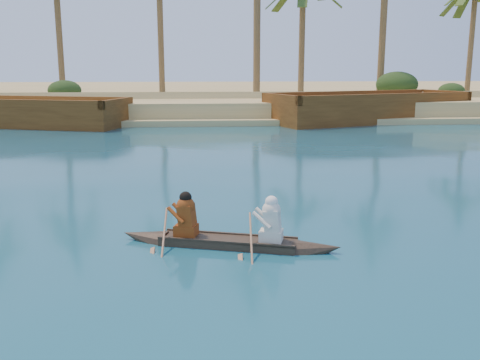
{
  "coord_description": "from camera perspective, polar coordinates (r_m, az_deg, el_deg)",
  "views": [
    {
      "loc": [
        3.41,
        -9.65,
        3.47
      ],
      "look_at": [
        4.4,
        2.69,
        0.85
      ],
      "focal_mm": 40.0,
      "sensor_mm": 36.0,
      "label": 1
    }
  ],
  "objects": [
    {
      "name": "canoe",
      "position": [
        10.59,
        -1.29,
        -5.84
      ],
      "size": [
        4.42,
        1.83,
        1.22
      ],
      "rotation": [
        0.0,
        0.0,
        -0.29
      ],
      "color": "#403023",
      "rests_on": "ground"
    },
    {
      "name": "barge_mid",
      "position": [
        34.84,
        -21.62,
        6.55
      ],
      "size": [
        12.48,
        7.35,
        1.97
      ],
      "rotation": [
        0.0,
        0.0,
        -0.31
      ],
      "color": "brown",
      "rests_on": "ground"
    },
    {
      "name": "sandy_embankment",
      "position": [
        56.71,
        -8.14,
        8.87
      ],
      "size": [
        150.0,
        51.0,
        1.5
      ],
      "color": "tan",
      "rests_on": "ground"
    },
    {
      "name": "ground",
      "position": [
        10.8,
        -22.94,
        -7.78
      ],
      "size": [
        160.0,
        160.0,
        0.0
      ],
      "primitive_type": "plane",
      "color": "#0C374D",
      "rests_on": "ground"
    },
    {
      "name": "palm_grove",
      "position": [
        45.0,
        -9.37,
        17.58
      ],
      "size": [
        110.0,
        14.0,
        16.0
      ],
      "primitive_type": null,
      "color": "#334E1B",
      "rests_on": "ground"
    },
    {
      "name": "shrub_cluster",
      "position": [
        41.35,
        -9.44,
        8.65
      ],
      "size": [
        100.0,
        6.0,
        2.4
      ],
      "primitive_type": null,
      "color": "#213413",
      "rests_on": "ground"
    },
    {
      "name": "barge_right",
      "position": [
        35.94,
        13.52,
        7.33
      ],
      "size": [
        14.0,
        8.71,
        2.21
      ],
      "rotation": [
        0.0,
        0.0,
        0.35
      ],
      "color": "brown",
      "rests_on": "ground"
    }
  ]
}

